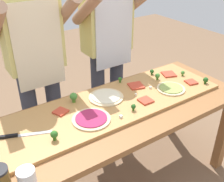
{
  "coord_description": "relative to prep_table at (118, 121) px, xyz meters",
  "views": [
    {
      "loc": [
        -0.87,
        -1.22,
        1.74
      ],
      "look_at": [
        -0.01,
        0.06,
        0.86
      ],
      "focal_mm": 43.31,
      "sensor_mm": 36.0,
      "label": 1
    }
  ],
  "objects": [
    {
      "name": "pizza_whole_cheese_artichoke",
      "position": [
        -0.01,
        0.14,
        0.13
      ],
      "size": [
        0.24,
        0.24,
        0.02
      ],
      "color": "beige",
      "rests_on": "cutting_board"
    },
    {
      "name": "cheese_crumble_a",
      "position": [
        -0.06,
        -0.11,
        0.13
      ],
      "size": [
        0.02,
        0.02,
        0.02
      ],
      "primitive_type": "cube",
      "rotation": [
        0.0,
        0.0,
        0.05
      ],
      "color": "silver",
      "rests_on": "cutting_board"
    },
    {
      "name": "broccoli_floret_front_mid",
      "position": [
        0.05,
        -0.09,
        0.15
      ],
      "size": [
        0.03,
        0.03,
        0.05
      ],
      "color": "#2C5915",
      "rests_on": "cutting_board"
    },
    {
      "name": "prep_table",
      "position": [
        0.0,
        0.0,
        0.0
      ],
      "size": [
        1.82,
        0.7,
        0.74
      ],
      "color": "brown",
      "rests_on": "ground"
    },
    {
      "name": "flour_cup",
      "position": [
        -0.71,
        -0.28,
        0.14
      ],
      "size": [
        0.09,
        0.09,
        0.09
      ],
      "color": "white",
      "rests_on": "prep_table"
    },
    {
      "name": "broccoli_floret_back_mid",
      "position": [
        -0.49,
        -0.08,
        0.16
      ],
      "size": [
        0.04,
        0.04,
        0.06
      ],
      "color": "#366618",
      "rests_on": "cutting_board"
    },
    {
      "name": "broccoli_floret_back_left",
      "position": [
        0.2,
        0.27,
        0.15
      ],
      "size": [
        0.03,
        0.03,
        0.04
      ],
      "color": "#366618",
      "rests_on": "cutting_board"
    },
    {
      "name": "cheese_crumble_c",
      "position": [
        0.19,
        0.05,
        0.13
      ],
      "size": [
        0.02,
        0.02,
        0.01
      ],
      "primitive_type": "cube",
      "rotation": [
        0.0,
        0.0,
        1.23
      ],
      "color": "white",
      "rests_on": "cutting_board"
    },
    {
      "name": "pizza_whole_beet_magenta",
      "position": [
        -0.23,
        -0.03,
        0.13
      ],
      "size": [
        0.24,
        0.24,
        0.02
      ],
      "color": "beige",
      "rests_on": "cutting_board"
    },
    {
      "name": "broccoli_floret_front_right",
      "position": [
        -0.22,
        0.21,
        0.16
      ],
      "size": [
        0.05,
        0.05,
        0.07
      ],
      "color": "#487A23",
      "rests_on": "cutting_board"
    },
    {
      "name": "pizza_whole_pesto_green",
      "position": [
        0.45,
        -0.03,
        0.13
      ],
      "size": [
        0.21,
        0.21,
        0.02
      ],
      "color": "beige",
      "rests_on": "cutting_board"
    },
    {
      "name": "broccoli_floret_back_right",
      "position": [
        0.69,
        0.09,
        0.15
      ],
      "size": [
        0.03,
        0.03,
        0.04
      ],
      "color": "#487A23",
      "rests_on": "cutting_board"
    },
    {
      "name": "cutting_board",
      "position": [
        0.0,
        0.06,
        0.11
      ],
      "size": [
        1.59,
        0.49,
        0.02
      ],
      "primitive_type": "cube",
      "color": "#B27F47",
      "rests_on": "prep_table"
    },
    {
      "name": "broccoli_floret_center_left",
      "position": [
        0.48,
        0.15,
        0.15
      ],
      "size": [
        0.04,
        0.04,
        0.05
      ],
      "color": "#487A23",
      "rests_on": "cutting_board"
    },
    {
      "name": "cook_left",
      "position": [
        -0.32,
        0.59,
        0.36
      ],
      "size": [
        0.54,
        0.39,
        1.67
      ],
      "color": "#333847",
      "rests_on": "ground"
    },
    {
      "name": "broccoli_floret_front_left",
      "position": [
        0.5,
        0.24,
        0.15
      ],
      "size": [
        0.03,
        0.03,
        0.04
      ],
      "color": "#2C5915",
      "rests_on": "cutting_board"
    },
    {
      "name": "pizza_slice_near_left",
      "position": [
        -0.35,
        0.15,
        0.13
      ],
      "size": [
        0.1,
        0.1,
        0.01
      ],
      "primitive_type": "cube",
      "rotation": [
        0.0,
        0.0,
        0.4
      ],
      "color": "#BC3D28",
      "rests_on": "cutting_board"
    },
    {
      "name": "broccoli_floret_center_right",
      "position": [
        0.74,
        -0.1,
        0.15
      ],
      "size": [
        0.04,
        0.04,
        0.05
      ],
      "color": "#2C5915",
      "rests_on": "cutting_board"
    },
    {
      "name": "cook_right",
      "position": [
        0.3,
        0.59,
        0.36
      ],
      "size": [
        0.54,
        0.39,
        1.67
      ],
      "color": "#333847",
      "rests_on": "ground"
    },
    {
      "name": "pizza_slice_far_right",
      "position": [
        0.65,
        -0.04,
        0.13
      ],
      "size": [
        0.09,
        0.09,
        0.01
      ],
      "primitive_type": "cube",
      "rotation": [
        0.0,
        0.0,
        -0.19
      ],
      "color": "#BC3D28",
      "rests_on": "cutting_board"
    },
    {
      "name": "sauce_jar",
      "position": [
        -0.82,
        -0.25,
        0.17
      ],
      "size": [
        0.09,
        0.09,
        0.14
      ],
      "color": "brown",
      "rests_on": "prep_table"
    },
    {
      "name": "pizza_slice_far_left",
      "position": [
        0.19,
        -0.05,
        0.13
      ],
      "size": [
        0.09,
        0.09,
        0.01
      ],
      "primitive_type": "cube",
      "rotation": [
        0.0,
        0.0,
        -0.02
      ],
      "color": "#BC3D28",
      "rests_on": "cutting_board"
    },
    {
      "name": "cheese_crumble_d",
      "position": [
        0.34,
        0.07,
        0.13
      ],
      "size": [
        0.02,
        0.02,
        0.02
      ],
      "primitive_type": "cube",
      "rotation": [
        0.0,
        0.0,
        0.48
      ],
      "color": "silver",
      "rests_on": "cutting_board"
    },
    {
      "name": "pizza_slice_near_right",
      "position": [
        0.61,
        0.16,
        0.13
      ],
      "size": [
        0.13,
        0.13,
        0.01
      ],
      "primitive_type": "cube",
      "rotation": [
        0.0,
        0.0,
        -0.35
      ],
      "color": "#BC3D28",
      "rests_on": "cutting_board"
    },
    {
      "name": "pizza_slice_center",
      "position": [
        0.27,
        0.15,
        0.13
      ],
      "size": [
        0.13,
        0.13,
        0.01
      ],
      "primitive_type": "cube",
      "rotation": [
        0.0,
        0.0,
        -0.26
      ],
      "color": "#BC3D28",
      "rests_on": "cutting_board"
    },
    {
      "name": "chefs_knife",
      "position": [
        -0.65,
        0.07,
        0.13
      ],
      "size": [
        0.29,
        0.13,
        0.02
      ],
      "color": "#B7BABF",
      "rests_on": "cutting_board"
    }
  ]
}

